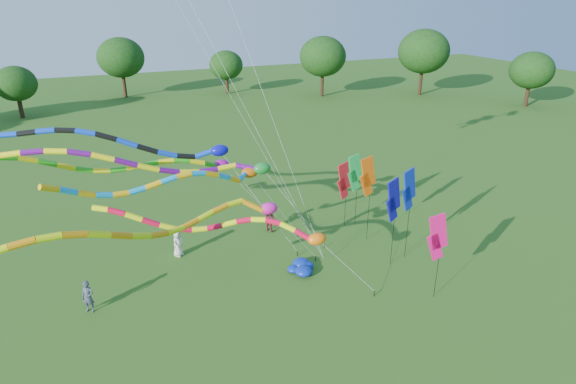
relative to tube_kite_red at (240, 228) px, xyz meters
name	(u,v)px	position (x,y,z in m)	size (l,w,h in m)	color
ground	(315,315)	(2.66, -2.71, -3.85)	(160.00, 160.00, 0.00)	#255416
tree_ring	(346,201)	(4.04, -2.73, 1.79)	(121.52, 119.41, 9.67)	#382314
tube_kite_red	(240,228)	(0.00, 0.00, 0.00)	(12.15, 4.45, 5.84)	black
tube_kite_orange	(187,221)	(-2.52, -0.45, 1.06)	(14.44, 4.62, 6.91)	black
tube_kite_purple	(156,164)	(-3.05, 3.99, 2.34)	(17.46, 2.68, 8.16)	black
tube_kite_blue	(118,143)	(-4.66, 4.65, 3.43)	(16.28, 4.52, 9.01)	black
tube_kite_cyan	(191,180)	(-1.70, 2.26, 1.89)	(12.95, 4.44, 7.60)	black
tube_kite_green	(145,164)	(-3.28, 7.08, 1.35)	(15.31, 1.33, 7.43)	black
banner_pole_orange	(368,177)	(8.67, 2.79, 0.32)	(1.16, 0.18, 5.44)	black
banner_pole_blue_a	(393,200)	(8.37, -0.27, 0.10)	(1.13, 0.41, 5.21)	black
banner_pole_magenta_a	(437,237)	(8.54, -3.70, -0.47)	(1.16, 0.24, 4.64)	black
banner_pole_red	(344,181)	(8.35, 4.96, -0.66)	(1.14, 0.38, 4.45)	black
banner_pole_green	(355,173)	(9.17, 5.05, -0.29)	(1.16, 0.24, 4.83)	black
banner_pole_blue_b	(409,190)	(9.57, 0.05, 0.37)	(1.14, 0.39, 5.49)	black
blue_nylon_heap	(302,265)	(3.80, 1.25, -3.60)	(1.16, 1.38, 0.57)	#0C27A2
person_a	(178,243)	(-2.14, 5.37, -3.04)	(0.79, 0.51, 1.62)	silver
person_b	(88,297)	(-7.09, 1.73, -3.03)	(0.60, 0.39, 1.65)	#3C4254
person_c	(269,218)	(3.85, 6.32, -3.02)	(0.81, 0.63, 1.67)	maroon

